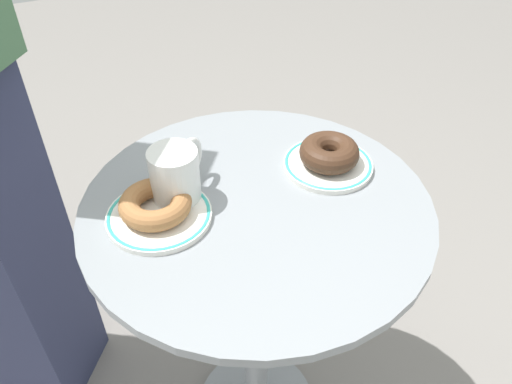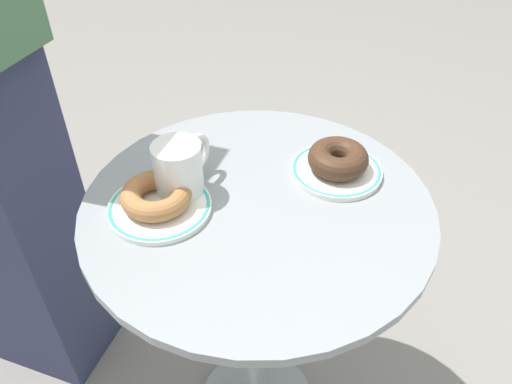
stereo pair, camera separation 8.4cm
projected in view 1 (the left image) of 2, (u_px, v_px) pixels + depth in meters
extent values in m
cylinder|color=gray|center=(256.00, 206.00, 0.88)|extent=(0.62, 0.62, 0.02)
cylinder|color=gray|center=(256.00, 325.00, 1.10)|extent=(0.06, 0.06, 0.69)
cylinder|color=white|center=(159.00, 216.00, 0.83)|extent=(0.18, 0.18, 0.01)
torus|color=#38B2A8|center=(159.00, 214.00, 0.83)|extent=(0.17, 0.17, 0.01)
cylinder|color=white|center=(328.00, 165.00, 0.94)|extent=(0.17, 0.17, 0.01)
torus|color=#38B2A8|center=(328.00, 163.00, 0.94)|extent=(0.16, 0.16, 0.01)
torus|color=#A36B3D|center=(155.00, 204.00, 0.82)|extent=(0.16, 0.16, 0.04)
torus|color=#422819|center=(329.00, 152.00, 0.92)|extent=(0.14, 0.14, 0.04)
cylinder|color=white|center=(175.00, 177.00, 0.84)|extent=(0.08, 0.08, 0.10)
torus|color=white|center=(189.00, 159.00, 0.87)|extent=(0.07, 0.06, 0.08)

